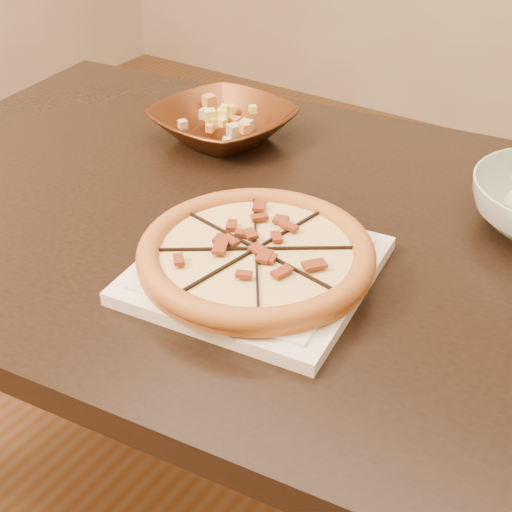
# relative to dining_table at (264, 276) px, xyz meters

# --- Properties ---
(floor) EXTENTS (4.00, 4.00, 0.02)m
(floor) POSITION_rel_dining_table_xyz_m (-0.17, 0.10, -0.65)
(floor) COLOR brown
(floor) RESTS_ON ground
(dining_table) EXTENTS (1.39, 0.99, 0.75)m
(dining_table) POSITION_rel_dining_table_xyz_m (0.00, 0.00, 0.00)
(dining_table) COLOR black
(dining_table) RESTS_ON floor
(plate) EXTENTS (0.31, 0.31, 0.02)m
(plate) POSITION_rel_dining_table_xyz_m (0.08, -0.13, 0.12)
(plate) COLOR white
(plate) RESTS_ON dining_table
(pizza) EXTENTS (0.30, 0.30, 0.03)m
(pizza) POSITION_rel_dining_table_xyz_m (0.08, -0.13, 0.15)
(pizza) COLOR #B6612F
(pizza) RESTS_ON plate
(bronze_bowl) EXTENTS (0.26, 0.26, 0.06)m
(bronze_bowl) POSITION_rel_dining_table_xyz_m (-0.20, 0.17, 0.14)
(bronze_bowl) COLOR #5F3117
(bronze_bowl) RESTS_ON dining_table
(mixed_dish) EXTENTS (0.10, 0.10, 0.03)m
(mixed_dish) POSITION_rel_dining_table_xyz_m (-0.20, 0.17, 0.18)
(mixed_dish) COLOR tan
(mixed_dish) RESTS_ON bronze_bowl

